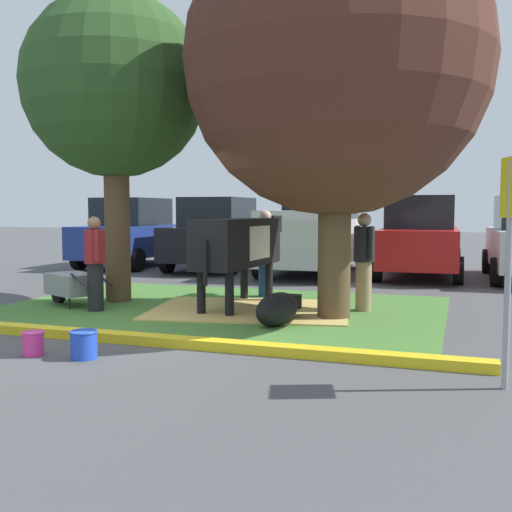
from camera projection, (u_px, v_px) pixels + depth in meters
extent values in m
plane|color=#4C4C4F|center=(120.00, 332.00, 8.28)|extent=(80.00, 80.00, 0.00)
cube|color=#477A33|center=(218.00, 309.00, 10.14)|extent=(7.36, 5.16, 0.02)
cube|color=yellow|center=(135.00, 338.00, 7.57)|extent=(8.56, 0.24, 0.12)
cube|color=tan|center=(250.00, 310.00, 9.92)|extent=(3.58, 2.94, 0.04)
cylinder|color=brown|center=(117.00, 227.00, 10.85)|extent=(0.45, 0.45, 2.75)
sphere|color=#2D5123|center=(115.00, 85.00, 10.66)|extent=(3.27, 3.27, 3.27)
cylinder|color=brown|center=(334.00, 246.00, 9.12)|extent=(0.50, 0.50, 2.27)
sphere|color=#4C281E|center=(336.00, 63.00, 8.91)|extent=(4.56, 4.56, 4.56)
cube|color=black|center=(237.00, 243.00, 10.12)|extent=(0.82, 2.33, 0.80)
cube|color=white|center=(241.00, 242.00, 10.26)|extent=(0.77, 0.94, 0.56)
cylinder|color=black|center=(266.00, 234.00, 11.34)|extent=(0.35, 0.65, 0.58)
cube|color=black|center=(272.00, 224.00, 11.62)|extent=(0.28, 0.45, 0.32)
cube|color=white|center=(275.00, 226.00, 11.81)|extent=(0.21, 0.13, 0.20)
cylinder|color=black|center=(244.00, 281.00, 11.07)|extent=(0.14, 0.14, 0.73)
cylinder|color=black|center=(269.00, 282.00, 10.89)|extent=(0.14, 0.14, 0.73)
cylinder|color=black|center=(201.00, 293.00, 9.48)|extent=(0.14, 0.14, 0.73)
cylinder|color=black|center=(229.00, 295.00, 9.29)|extent=(0.14, 0.14, 0.73)
cylinder|color=black|center=(205.00, 263.00, 9.03)|extent=(0.06, 0.06, 0.70)
ellipsoid|color=black|center=(277.00, 309.00, 8.71)|extent=(0.59, 1.14, 0.48)
cube|color=black|center=(292.00, 302.00, 9.25)|extent=(0.23, 0.30, 0.22)
cube|color=silver|center=(295.00, 301.00, 9.36)|extent=(0.11, 0.07, 0.16)
cylinder|color=black|center=(275.00, 317.00, 9.11)|extent=(0.14, 0.36, 0.10)
cylinder|color=#23478C|center=(265.00, 275.00, 11.49)|extent=(0.26, 0.26, 0.85)
cylinder|color=slate|center=(265.00, 238.00, 11.43)|extent=(0.34, 0.34, 0.59)
sphere|color=beige|center=(265.00, 216.00, 11.40)|extent=(0.23, 0.23, 0.23)
cylinder|color=slate|center=(276.00, 236.00, 11.36)|extent=(0.09, 0.09, 0.56)
cylinder|color=slate|center=(254.00, 236.00, 11.49)|extent=(0.09, 0.09, 0.56)
cylinder|color=black|center=(96.00, 288.00, 9.86)|extent=(0.26, 0.26, 0.80)
cylinder|color=maroon|center=(95.00, 247.00, 9.80)|extent=(0.34, 0.34, 0.55)
sphere|color=#8C664C|center=(94.00, 223.00, 9.77)|extent=(0.22, 0.22, 0.22)
cylinder|color=maroon|center=(93.00, 244.00, 10.00)|extent=(0.09, 0.09, 0.52)
cylinder|color=maroon|center=(97.00, 246.00, 9.60)|extent=(0.09, 0.09, 0.52)
cylinder|color=#9E7F5B|center=(364.00, 287.00, 9.87)|extent=(0.26, 0.26, 0.83)
cylinder|color=black|center=(364.00, 244.00, 9.81)|extent=(0.34, 0.34, 0.57)
sphere|color=tan|center=(365.00, 220.00, 9.78)|extent=(0.23, 0.23, 0.23)
cylinder|color=black|center=(371.00, 243.00, 9.61)|extent=(0.09, 0.09, 0.54)
cylinder|color=black|center=(358.00, 242.00, 10.02)|extent=(0.09, 0.09, 0.54)
cube|color=gray|center=(72.00, 284.00, 10.39)|extent=(1.07, 0.93, 0.36)
cylinder|color=black|center=(58.00, 294.00, 10.75)|extent=(0.37, 0.24, 0.36)
cylinder|color=black|center=(69.00, 303.00, 10.04)|extent=(0.04, 0.04, 0.24)
cylinder|color=black|center=(93.00, 300.00, 10.36)|extent=(0.04, 0.04, 0.24)
cylinder|color=black|center=(79.00, 281.00, 9.77)|extent=(0.50, 0.26, 0.23)
cylinder|color=black|center=(103.00, 279.00, 10.08)|extent=(0.50, 0.26, 0.23)
cylinder|color=#99999E|center=(508.00, 276.00, 5.56)|extent=(0.06, 0.06, 2.14)
cube|color=yellow|center=(511.00, 187.00, 5.50)|extent=(0.16, 0.43, 0.56)
cylinder|color=#EA3893|center=(33.00, 344.00, 6.94)|extent=(0.24, 0.24, 0.27)
torus|color=#EA3893|center=(33.00, 332.00, 6.93)|extent=(0.27, 0.27, 0.02)
cylinder|color=blue|center=(84.00, 345.00, 6.78)|extent=(0.30, 0.30, 0.31)
torus|color=blue|center=(84.00, 332.00, 6.77)|extent=(0.32, 0.32, 0.02)
cube|color=navy|center=(133.00, 240.00, 17.85)|extent=(1.93, 4.45, 0.90)
cube|color=black|center=(132.00, 212.00, 17.79)|extent=(1.65, 2.25, 0.80)
cylinder|color=black|center=(130.00, 251.00, 19.52)|extent=(0.24, 0.65, 0.64)
cylinder|color=black|center=(181.00, 253.00, 18.98)|extent=(0.24, 0.65, 0.64)
cylinder|color=black|center=(79.00, 258.00, 16.79)|extent=(0.24, 0.65, 0.64)
cylinder|color=black|center=(137.00, 260.00, 16.26)|extent=(0.24, 0.65, 0.64)
cube|color=black|center=(218.00, 242.00, 16.99)|extent=(1.93, 4.45, 0.90)
cube|color=black|center=(218.00, 212.00, 16.92)|extent=(1.65, 2.25, 0.80)
cylinder|color=black|center=(208.00, 253.00, 18.65)|extent=(0.24, 0.65, 0.64)
cylinder|color=black|center=(263.00, 255.00, 18.12)|extent=(0.24, 0.65, 0.64)
cylinder|color=black|center=(167.00, 261.00, 15.93)|extent=(0.24, 0.65, 0.64)
cylinder|color=black|center=(231.00, 263.00, 15.40)|extent=(0.24, 0.65, 0.64)
cube|color=silver|center=(314.00, 240.00, 15.98)|extent=(2.16, 5.46, 1.10)
cube|color=black|center=(322.00, 201.00, 16.80)|extent=(1.89, 1.85, 1.00)
cube|color=silver|center=(305.00, 215.00, 14.77)|extent=(1.98, 2.75, 0.24)
cylinder|color=black|center=(294.00, 255.00, 17.99)|extent=(0.24, 0.65, 0.64)
cylinder|color=black|center=(361.00, 257.00, 17.40)|extent=(0.24, 0.65, 0.64)
cylinder|color=black|center=(259.00, 265.00, 14.65)|extent=(0.24, 0.65, 0.64)
cylinder|color=black|center=(341.00, 268.00, 14.06)|extent=(0.24, 0.65, 0.64)
cube|color=red|center=(420.00, 246.00, 15.00)|extent=(1.93, 4.45, 0.90)
cube|color=black|center=(420.00, 212.00, 14.93)|extent=(1.65, 2.25, 0.80)
cylinder|color=black|center=(388.00, 259.00, 16.66)|extent=(0.24, 0.65, 0.64)
cylinder|color=black|center=(456.00, 260.00, 16.13)|extent=(0.24, 0.65, 0.64)
cylinder|color=black|center=(377.00, 268.00, 13.94)|extent=(0.24, 0.65, 0.64)
cylinder|color=black|center=(458.00, 271.00, 13.40)|extent=(0.24, 0.65, 0.64)
cylinder|color=black|center=(487.00, 261.00, 15.84)|extent=(0.24, 0.65, 0.64)
cylinder|color=black|center=(496.00, 272.00, 13.12)|extent=(0.24, 0.65, 0.64)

